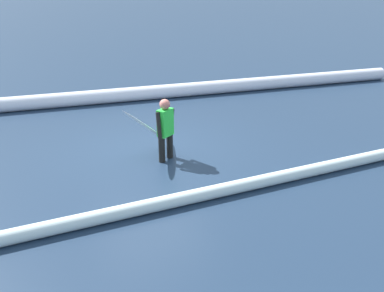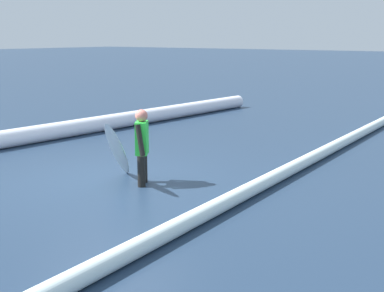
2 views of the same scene
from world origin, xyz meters
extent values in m
plane|color=#21344C|center=(0.00, 0.00, 0.00)|extent=(165.48, 165.48, 0.00)
cylinder|color=black|center=(-0.06, 0.79, 0.28)|extent=(0.14, 0.14, 0.55)
cylinder|color=black|center=(-0.29, 0.63, 0.28)|extent=(0.14, 0.14, 0.55)
cube|color=#2DD83F|center=(-0.17, 0.71, 0.84)|extent=(0.39, 0.36, 0.58)
sphere|color=#BD6C60|center=(-0.17, 0.71, 1.24)|extent=(0.22, 0.22, 0.22)
cylinder|color=black|center=(0.01, 0.83, 0.84)|extent=(0.09, 0.19, 0.55)
cylinder|color=black|center=(-0.35, 0.59, 0.84)|extent=(0.09, 0.23, 0.55)
ellipsoid|color=white|center=(0.07, 0.35, 0.61)|extent=(1.46, 1.02, 1.26)
ellipsoid|color=black|center=(0.07, 0.35, 0.62)|extent=(1.12, 0.73, 1.02)
cylinder|color=white|center=(-2.74, -3.76, 0.22)|extent=(14.43, 1.52, 0.43)
cylinder|color=white|center=(-1.19, 2.60, 0.12)|extent=(17.45, 0.89, 0.24)
camera|label=1|loc=(2.49, 8.76, 3.80)|focal=40.20mm
camera|label=2|loc=(6.52, 6.69, 2.60)|focal=48.71mm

